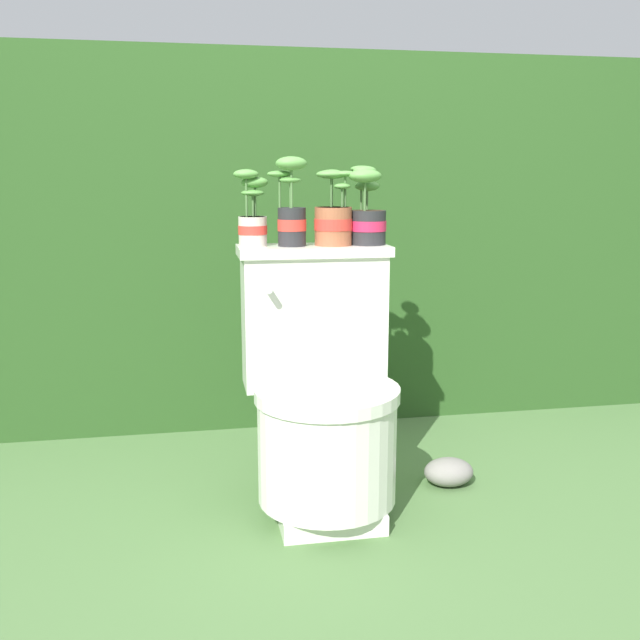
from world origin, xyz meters
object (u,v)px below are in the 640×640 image
toilet (322,399)px  potted_plant_middle (333,219)px  potted_plant_midleft (291,211)px  potted_plant_midright (367,214)px  garden_stone (449,472)px  potted_plant_left (252,217)px

toilet → potted_plant_middle: 0.54m
potted_plant_midleft → potted_plant_middle: bearing=2.4°
potted_plant_midright → garden_stone: bearing=-17.7°
potted_plant_left → toilet: bearing=-42.0°
potted_plant_midright → garden_stone: potted_plant_midright is taller
potted_plant_midleft → potted_plant_midright: size_ratio=1.10×
toilet → potted_plant_midleft: potted_plant_midleft is taller
potted_plant_middle → potted_plant_midright: potted_plant_midright is taller
toilet → garden_stone: toilet is taller
garden_stone → potted_plant_middle: bearing=167.7°
toilet → potted_plant_left: (-0.18, 0.16, 0.53)m
potted_plant_left → potted_plant_midleft: bearing=-13.8°
potted_plant_left → potted_plant_midright: 0.35m
potted_plant_left → potted_plant_midleft: potted_plant_midleft is taller
potted_plant_midleft → potted_plant_midright: bearing=2.1°
toilet → potted_plant_midleft: (-0.07, 0.14, 0.54)m
potted_plant_midright → potted_plant_left: bearing=176.9°
toilet → potted_plant_midright: (0.17, 0.14, 0.53)m
potted_plant_left → potted_plant_midleft: (0.11, -0.03, 0.02)m
potted_plant_left → potted_plant_middle: 0.24m
potted_plant_left → potted_plant_midleft: size_ratio=0.86×
garden_stone → potted_plant_left: bearing=170.5°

